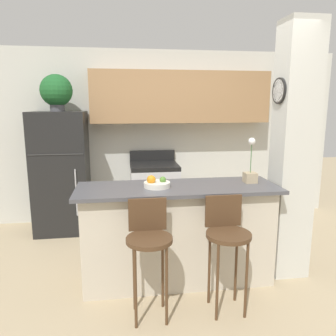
{
  "coord_description": "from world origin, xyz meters",
  "views": [
    {
      "loc": [
        -0.54,
        -3.03,
        1.76
      ],
      "look_at": [
        0.0,
        0.68,
        1.03
      ],
      "focal_mm": 35.0,
      "sensor_mm": 36.0,
      "label": 1
    }
  ],
  "objects": [
    {
      "name": "wall_back",
      "position": [
        0.14,
        1.89,
        1.52
      ],
      "size": [
        5.6,
        0.38,
        2.55
      ],
      "color": "silver",
      "rests_on": "ground_plane"
    },
    {
      "name": "stove_range",
      "position": [
        -0.07,
        1.61,
        0.46
      ],
      "size": [
        0.68,
        0.62,
        1.07
      ],
      "color": "silver",
      "rests_on": "ground_plane"
    },
    {
      "name": "pillar_right",
      "position": [
        1.17,
        0.0,
        1.28
      ],
      "size": [
        0.38,
        0.32,
        2.55
      ],
      "color": "silver",
      "rests_on": "ground_plane"
    },
    {
      "name": "ground_plane",
      "position": [
        0.0,
        0.0,
        0.0
      ],
      "size": [
        14.0,
        14.0,
        0.0
      ],
      "primitive_type": "plane",
      "color": "tan"
    },
    {
      "name": "potted_plant_on_fridge",
      "position": [
        -1.36,
        1.58,
        1.93
      ],
      "size": [
        0.42,
        0.42,
        0.48
      ],
      "color": "#4C4C51",
      "rests_on": "refrigerator"
    },
    {
      "name": "orchid_vase",
      "position": [
        0.75,
        0.05,
        1.1
      ],
      "size": [
        0.12,
        0.12,
        0.45
      ],
      "color": "tan",
      "rests_on": "counter_bar"
    },
    {
      "name": "bar_stool_right",
      "position": [
        0.33,
        -0.52,
        0.67
      ],
      "size": [
        0.38,
        0.38,
        0.99
      ],
      "color": "#4C331E",
      "rests_on": "ground_plane"
    },
    {
      "name": "fruit_bowl",
      "position": [
        -0.21,
        -0.01,
        1.02
      ],
      "size": [
        0.25,
        0.25,
        0.12
      ],
      "color": "silver",
      "rests_on": "counter_bar"
    },
    {
      "name": "bar_stool_left",
      "position": [
        -0.33,
        -0.52,
        0.67
      ],
      "size": [
        0.38,
        0.38,
        0.99
      ],
      "color": "#4C331E",
      "rests_on": "ground_plane"
    },
    {
      "name": "counter_bar",
      "position": [
        0.0,
        0.0,
        0.5
      ],
      "size": [
        1.95,
        0.65,
        0.98
      ],
      "color": "beige",
      "rests_on": "ground_plane"
    },
    {
      "name": "refrigerator",
      "position": [
        -1.36,
        1.58,
        0.83
      ],
      "size": [
        0.72,
        0.68,
        1.67
      ],
      "color": "black",
      "rests_on": "ground_plane"
    }
  ]
}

